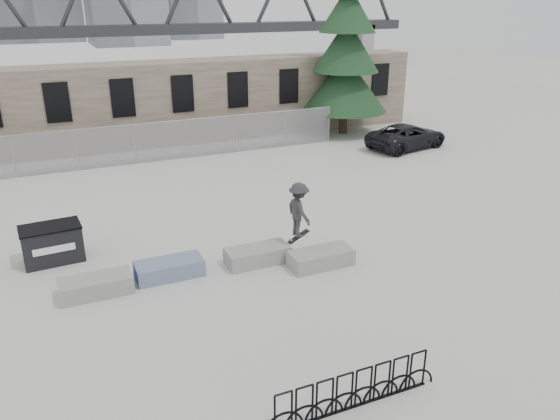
{
  "coord_description": "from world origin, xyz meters",
  "views": [
    {
      "loc": [
        -4.24,
        -14.53,
        7.92
      ],
      "look_at": [
        2.63,
        0.75,
        1.3
      ],
      "focal_mm": 35.0,
      "sensor_mm": 36.0,
      "label": 1
    }
  ],
  "objects_px": {
    "spruce_tree": "(346,54)",
    "planter_far_left": "(96,285)",
    "planter_center_right": "(258,255)",
    "bike_rack": "(354,390)",
    "planter_center_left": "(169,268)",
    "dumpster": "(52,243)",
    "suv": "(407,136)",
    "skateboarder": "(299,210)",
    "planter_offset": "(321,257)"
  },
  "relations": [
    {
      "from": "skateboarder",
      "to": "dumpster",
      "type": "bearing_deg",
      "value": 64.21
    },
    {
      "from": "planter_center_left",
      "to": "spruce_tree",
      "type": "xyz_separation_m",
      "value": [
        14.11,
        13.83,
        4.42
      ]
    },
    {
      "from": "planter_far_left",
      "to": "bike_rack",
      "type": "relative_size",
      "value": 0.5
    },
    {
      "from": "spruce_tree",
      "to": "bike_rack",
      "type": "bearing_deg",
      "value": -119.83
    },
    {
      "from": "spruce_tree",
      "to": "skateboarder",
      "type": "height_order",
      "value": "spruce_tree"
    },
    {
      "from": "bike_rack",
      "to": "skateboarder",
      "type": "relative_size",
      "value": 2.06
    },
    {
      "from": "dumpster",
      "to": "skateboarder",
      "type": "height_order",
      "value": "skateboarder"
    },
    {
      "from": "dumpster",
      "to": "skateboarder",
      "type": "bearing_deg",
      "value": -25.54
    },
    {
      "from": "planter_far_left",
      "to": "planter_center_right",
      "type": "xyz_separation_m",
      "value": [
        4.91,
        -0.07,
        0.0
      ]
    },
    {
      "from": "bike_rack",
      "to": "planter_center_left",
      "type": "bearing_deg",
      "value": 106.43
    },
    {
      "from": "planter_center_right",
      "to": "dumpster",
      "type": "relative_size",
      "value": 1.06
    },
    {
      "from": "planter_center_right",
      "to": "suv",
      "type": "bearing_deg",
      "value": 36.82
    },
    {
      "from": "planter_center_left",
      "to": "bike_rack",
      "type": "height_order",
      "value": "bike_rack"
    },
    {
      "from": "dumpster",
      "to": "bike_rack",
      "type": "xyz_separation_m",
      "value": [
        5.21,
        -9.66,
        -0.17
      ]
    },
    {
      "from": "planter_far_left",
      "to": "dumpster",
      "type": "bearing_deg",
      "value": 109.51
    },
    {
      "from": "planter_center_left",
      "to": "suv",
      "type": "xyz_separation_m",
      "value": [
        15.52,
        9.3,
        0.39
      ]
    },
    {
      "from": "dumpster",
      "to": "skateboarder",
      "type": "xyz_separation_m",
      "value": [
        7.23,
        -2.94,
        1.02
      ]
    },
    {
      "from": "planter_center_left",
      "to": "dumpster",
      "type": "bearing_deg",
      "value": 140.68
    },
    {
      "from": "planter_far_left",
      "to": "skateboarder",
      "type": "distance_m",
      "value": 6.42
    },
    {
      "from": "spruce_tree",
      "to": "suv",
      "type": "xyz_separation_m",
      "value": [
        1.41,
        -4.53,
        -4.02
      ]
    },
    {
      "from": "spruce_tree",
      "to": "planter_center_right",
      "type": "bearing_deg",
      "value": -128.88
    },
    {
      "from": "planter_center_left",
      "to": "skateboarder",
      "type": "relative_size",
      "value": 1.02
    },
    {
      "from": "spruce_tree",
      "to": "suv",
      "type": "height_order",
      "value": "spruce_tree"
    },
    {
      "from": "planter_center_right",
      "to": "bike_rack",
      "type": "relative_size",
      "value": 0.5
    },
    {
      "from": "planter_center_right",
      "to": "suv",
      "type": "distance_m",
      "value": 15.94
    },
    {
      "from": "suv",
      "to": "skateboarder",
      "type": "bearing_deg",
      "value": 118.53
    },
    {
      "from": "planter_offset",
      "to": "spruce_tree",
      "type": "xyz_separation_m",
      "value": [
        9.62,
        15.07,
        4.42
      ]
    },
    {
      "from": "planter_far_left",
      "to": "spruce_tree",
      "type": "bearing_deg",
      "value": 40.75
    },
    {
      "from": "planter_center_left",
      "to": "planter_offset",
      "type": "bearing_deg",
      "value": -15.44
    },
    {
      "from": "suv",
      "to": "bike_rack",
      "type": "bearing_deg",
      "value": 128.88
    },
    {
      "from": "planter_center_right",
      "to": "skateboarder",
      "type": "bearing_deg",
      "value": -6.03
    },
    {
      "from": "planter_center_left",
      "to": "dumpster",
      "type": "relative_size",
      "value": 1.06
    },
    {
      "from": "spruce_tree",
      "to": "planter_far_left",
      "type": "bearing_deg",
      "value": -139.25
    },
    {
      "from": "bike_rack",
      "to": "spruce_tree",
      "type": "height_order",
      "value": "spruce_tree"
    },
    {
      "from": "planter_center_left",
      "to": "spruce_tree",
      "type": "height_order",
      "value": "spruce_tree"
    },
    {
      "from": "bike_rack",
      "to": "suv",
      "type": "distance_m",
      "value": 21.21
    },
    {
      "from": "spruce_tree",
      "to": "suv",
      "type": "bearing_deg",
      "value": -72.74
    },
    {
      "from": "bike_rack",
      "to": "skateboarder",
      "type": "distance_m",
      "value": 7.12
    },
    {
      "from": "planter_center_right",
      "to": "planter_offset",
      "type": "relative_size",
      "value": 1.0
    },
    {
      "from": "planter_center_right",
      "to": "bike_rack",
      "type": "bearing_deg",
      "value": -95.5
    },
    {
      "from": "planter_offset",
      "to": "suv",
      "type": "distance_m",
      "value": 15.26
    },
    {
      "from": "planter_offset",
      "to": "spruce_tree",
      "type": "height_order",
      "value": "spruce_tree"
    },
    {
      "from": "bike_rack",
      "to": "spruce_tree",
      "type": "bearing_deg",
      "value": 60.17
    },
    {
      "from": "dumpster",
      "to": "skateboarder",
      "type": "distance_m",
      "value": 7.87
    },
    {
      "from": "planter_center_left",
      "to": "planter_center_right",
      "type": "relative_size",
      "value": 1.0
    },
    {
      "from": "spruce_tree",
      "to": "suv",
      "type": "distance_m",
      "value": 6.22
    },
    {
      "from": "planter_offset",
      "to": "dumpster",
      "type": "relative_size",
      "value": 1.06
    },
    {
      "from": "planter_center_right",
      "to": "spruce_tree",
      "type": "relative_size",
      "value": 0.17
    },
    {
      "from": "planter_far_left",
      "to": "bike_rack",
      "type": "distance_m",
      "value": 8.14
    },
    {
      "from": "planter_center_left",
      "to": "planter_offset",
      "type": "relative_size",
      "value": 1.0
    }
  ]
}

